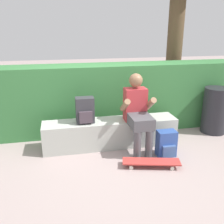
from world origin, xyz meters
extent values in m
plane|color=gray|center=(0.00, 0.00, 0.00)|extent=(24.00, 24.00, 0.00)
cube|color=#ACB0A7|center=(0.00, 0.30, 0.22)|extent=(2.15, 0.41, 0.44)
cube|color=#B73338|center=(0.38, 0.24, 0.70)|extent=(0.34, 0.22, 0.52)
sphere|color=#8C6647|center=(0.38, 0.24, 1.09)|extent=(0.21, 0.21, 0.21)
cube|color=#4C4C51|center=(0.38, -0.07, 0.53)|extent=(0.32, 0.40, 0.17)
cylinder|color=#4C4C51|center=(0.29, -0.22, 0.22)|extent=(0.11, 0.11, 0.44)
cylinder|color=#4C4C51|center=(0.47, -0.22, 0.22)|extent=(0.11, 0.11, 0.44)
cylinder|color=#8C6647|center=(0.18, 0.10, 0.74)|extent=(0.09, 0.33, 0.27)
cylinder|color=#8C6647|center=(0.58, 0.10, 0.74)|extent=(0.09, 0.33, 0.27)
cube|color=#BC3833|center=(0.42, -0.48, 0.08)|extent=(0.82, 0.39, 0.02)
cylinder|color=silver|center=(0.71, -0.47, 0.03)|extent=(0.06, 0.04, 0.05)
cylinder|color=silver|center=(0.67, -0.62, 0.03)|extent=(0.06, 0.04, 0.05)
cylinder|color=silver|center=(0.17, -0.34, 0.03)|extent=(0.06, 0.04, 0.05)
cylinder|color=silver|center=(0.13, -0.48, 0.03)|extent=(0.06, 0.04, 0.05)
cube|color=#333338|center=(-0.40, 0.30, 0.64)|extent=(0.28, 0.18, 0.40)
cube|color=#453943|center=(-0.40, 0.19, 0.56)|extent=(0.20, 0.05, 0.18)
cube|color=#2D4C99|center=(0.75, -0.21, 0.20)|extent=(0.28, 0.18, 0.40)
cube|color=#3E5C92|center=(0.75, -0.32, 0.12)|extent=(0.20, 0.05, 0.18)
cube|color=#35723A|center=(0.37, 1.02, 0.61)|extent=(4.41, 0.60, 1.23)
cylinder|color=brown|center=(1.68, 1.72, 1.60)|extent=(0.33, 0.33, 3.20)
cylinder|color=#232328|center=(1.98, 0.48, 0.42)|extent=(0.45, 0.45, 0.84)
camera|label=1|loc=(-0.75, -3.42, 1.87)|focal=40.64mm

